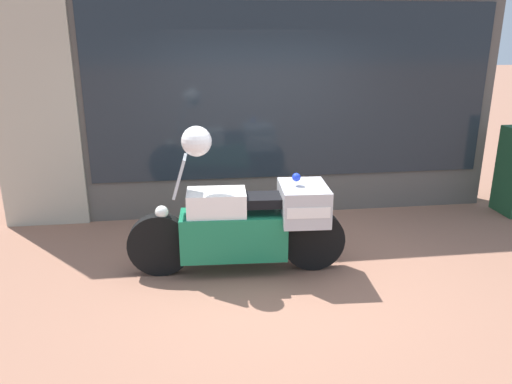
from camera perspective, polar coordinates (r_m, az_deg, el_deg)
name	(u,v)px	position (r m, az deg, el deg)	size (l,w,h in m)	color
ground_plane	(279,272)	(5.49, 2.63, -9.07)	(60.00, 60.00, 0.00)	#8E604C
shop_building	(220,95)	(6.86, -4.17, 10.97)	(6.72, 0.55, 3.30)	#56514C
window_display	(286,176)	(7.25, 3.40, 1.86)	(5.21, 0.30, 2.03)	slate
paramedic_motorcycle	(250,223)	(5.29, -0.71, -3.60)	(2.32, 0.66, 1.29)	black
white_helmet	(196,141)	(5.02, -6.82, 5.78)	(0.30, 0.30, 0.30)	white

